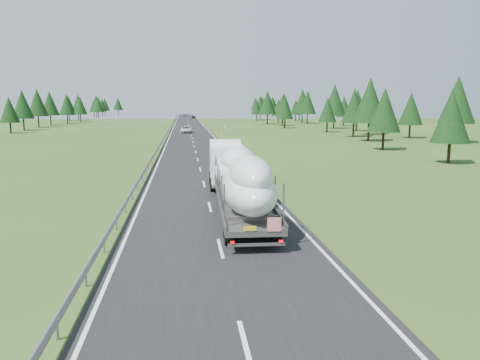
{
  "coord_description": "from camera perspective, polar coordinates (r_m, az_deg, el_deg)",
  "views": [
    {
      "loc": [
        -1.59,
        -21.0,
        6.66
      ],
      "look_at": [
        1.77,
        7.12,
        2.07
      ],
      "focal_mm": 35.0,
      "sensor_mm": 36.0,
      "label": 1
    }
  ],
  "objects": [
    {
      "name": "distant_van",
      "position": [
        112.12,
        -6.56,
        6.14
      ],
      "size": [
        2.81,
        5.8,
        1.59
      ],
      "primitive_type": "imported",
      "rotation": [
        0.0,
        0.0,
        -0.03
      ],
      "color": "silver",
      "rests_on": "ground"
    },
    {
      "name": "road_surface",
      "position": [
        121.19,
        -6.09,
        6.0
      ],
      "size": [
        10.0,
        400.0,
        0.02
      ],
      "primitive_type": "cube",
      "color": "black",
      "rests_on": "ground"
    },
    {
      "name": "distant_car_dark",
      "position": [
        231.94,
        -5.67,
        7.68
      ],
      "size": [
        1.78,
        4.24,
        1.43
      ],
      "primitive_type": "imported",
      "rotation": [
        0.0,
        0.0,
        -0.02
      ],
      "color": "black",
      "rests_on": "ground"
    },
    {
      "name": "boat_truck",
      "position": [
        29.64,
        -0.23,
        0.66
      ],
      "size": [
        3.3,
        20.12,
        4.15
      ],
      "color": "white",
      "rests_on": "ground"
    },
    {
      "name": "tree_line_right",
      "position": [
        141.85,
        10.43,
        9.13
      ],
      "size": [
        27.62,
        314.92,
        12.4
      ],
      "color": "black",
      "rests_on": "ground"
    },
    {
      "name": "highway_sign",
      "position": [
        101.5,
        -1.86,
        6.45
      ],
      "size": [
        0.08,
        0.9,
        2.6
      ],
      "color": "slate",
      "rests_on": "ground"
    },
    {
      "name": "distant_car_blue",
      "position": [
        267.82,
        -6.75,
        7.87
      ],
      "size": [
        2.07,
        4.78,
        1.53
      ],
      "primitive_type": "imported",
      "rotation": [
        0.0,
        0.0,
        0.1
      ],
      "color": "#162440",
      "rests_on": "ground"
    },
    {
      "name": "ground",
      "position": [
        22.09,
        -2.4,
        -8.36
      ],
      "size": [
        400.0,
        400.0,
        0.0
      ],
      "primitive_type": "plane",
      "color": "#2C4818",
      "rests_on": "ground"
    },
    {
      "name": "guardrail",
      "position": [
        121.15,
        -8.62,
        6.22
      ],
      "size": [
        0.1,
        400.0,
        0.76
      ],
      "color": "slate",
      "rests_on": "ground"
    },
    {
      "name": "tree_line_left",
      "position": [
        160.72,
        -22.51,
        8.49
      ],
      "size": [
        14.6,
        315.28,
        11.27
      ],
      "color": "black",
      "rests_on": "ground"
    },
    {
      "name": "marker_posts",
      "position": [
        176.29,
        -4.22,
        7.18
      ],
      "size": [
        0.13,
        350.08,
        1.0
      ],
      "color": "silver",
      "rests_on": "ground"
    }
  ]
}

